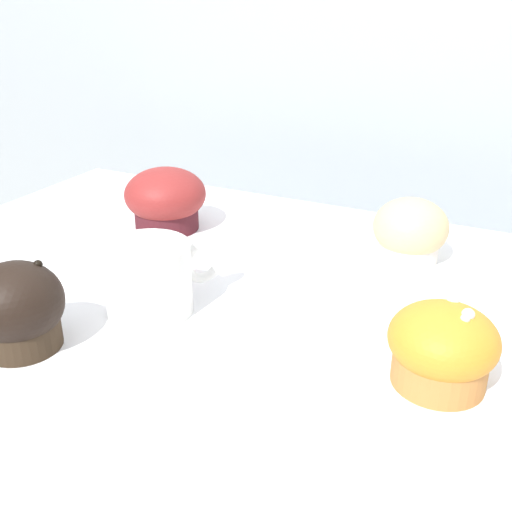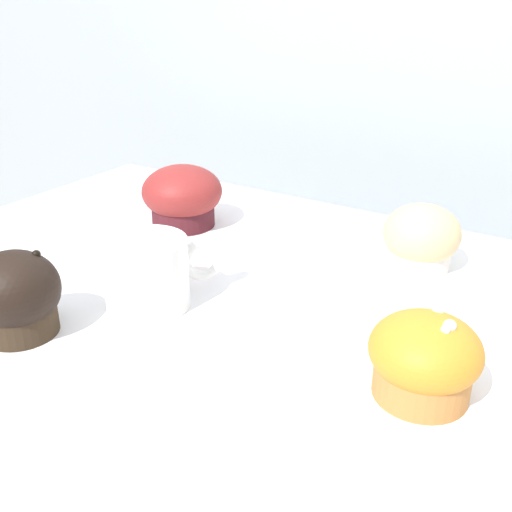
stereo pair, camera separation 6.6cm
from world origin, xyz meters
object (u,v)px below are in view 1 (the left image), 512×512
(muffin_back_left, at_px, (18,309))
(coffee_cup, at_px, (150,276))
(muffin_front_center, at_px, (166,199))
(muffin_back_right, at_px, (442,347))
(muffin_front_left, at_px, (410,232))

(muffin_back_left, height_order, coffee_cup, muffin_back_left)
(muffin_back_left, bearing_deg, coffee_cup, 57.69)
(muffin_front_center, relative_size, muffin_back_right, 1.21)
(muffin_back_left, distance_m, muffin_back_right, 0.39)
(muffin_back_left, xyz_separation_m, muffin_front_left, (0.29, 0.36, -0.00))
(muffin_front_center, bearing_deg, muffin_front_left, 7.64)
(muffin_front_center, bearing_deg, muffin_back_right, -25.66)
(muffin_back_left, bearing_deg, muffin_front_left, 51.70)
(muffin_front_left, xyz_separation_m, coffee_cup, (-0.22, -0.25, 0.00))
(muffin_back_left, bearing_deg, muffin_front_center, 98.45)
(muffin_back_right, distance_m, muffin_front_left, 0.26)
(muffin_front_center, height_order, coffee_cup, muffin_front_center)
(muffin_back_right, bearing_deg, coffee_cup, -179.17)
(muffin_front_center, xyz_separation_m, muffin_back_right, (0.42, -0.20, -0.01))
(muffin_front_center, height_order, muffin_back_left, same)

